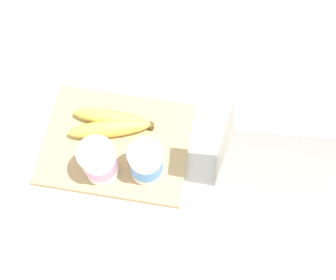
{
  "coord_description": "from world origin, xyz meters",
  "views": [
    {
      "loc": [
        -0.16,
        0.31,
        0.8
      ],
      "look_at": [
        -0.11,
        0.0,
        0.07
      ],
      "focal_mm": 45.38,
      "sensor_mm": 36.0,
      "label": 1
    }
  ],
  "objects": [
    {
      "name": "ground_plane",
      "position": [
        0.0,
        0.0,
        0.0
      ],
      "size": [
        2.4,
        2.4,
        0.0
      ],
      "primitive_type": "plane",
      "color": "silver"
    },
    {
      "name": "yogurt_cup_back",
      "position": [
        0.01,
        0.06,
        0.07
      ],
      "size": [
        0.07,
        0.07,
        0.1
      ],
      "color": "white",
      "rests_on": "cutting_board"
    },
    {
      "name": "yogurt_cup_front",
      "position": [
        -0.07,
        0.05,
        0.06
      ],
      "size": [
        0.06,
        0.06,
        0.09
      ],
      "color": "white",
      "rests_on": "cutting_board"
    },
    {
      "name": "banana_bunch",
      "position": [
        0.01,
        -0.03,
        0.04
      ],
      "size": [
        0.17,
        0.08,
        0.04
      ],
      "color": "#E7D050",
      "rests_on": "cutting_board"
    },
    {
      "name": "cereal_box",
      "position": [
        -0.3,
        0.02,
        0.13
      ],
      "size": [
        0.2,
        0.07,
        0.26
      ],
      "primitive_type": "cube",
      "rotation": [
        0.0,
        0.0,
        3.2
      ],
      "color": "white",
      "rests_on": "ground_plane"
    },
    {
      "name": "cutting_board",
      "position": [
        0.0,
        0.0,
        0.01
      ],
      "size": [
        0.29,
        0.22,
        0.02
      ],
      "primitive_type": "cube",
      "color": "tan",
      "rests_on": "ground_plane"
    }
  ]
}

